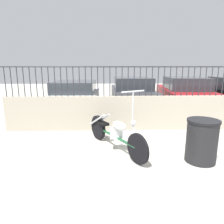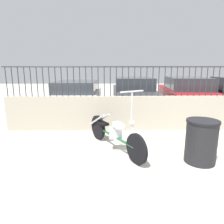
{
  "view_description": "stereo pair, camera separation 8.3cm",
  "coord_description": "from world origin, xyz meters",
  "px_view_note": "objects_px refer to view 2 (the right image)",
  "views": [
    {
      "loc": [
        -2.29,
        -3.26,
        1.83
      ],
      "look_at": [
        -2.13,
        1.78,
        0.7
      ],
      "focal_mm": 32.0,
      "sensor_mm": 36.0,
      "label": 1
    },
    {
      "loc": [
        -2.21,
        -3.26,
        1.83
      ],
      "look_at": [
        -2.13,
        1.78,
        0.7
      ],
      "focal_mm": 32.0,
      "sensor_mm": 36.0,
      "label": 2
    }
  ],
  "objects_px": {
    "motorcycle_green": "(112,131)",
    "trash_bin": "(201,141)",
    "car_white": "(77,95)",
    "car_red": "(185,94)",
    "car_dark_grey": "(133,93)"
  },
  "relations": [
    {
      "from": "motorcycle_green",
      "to": "car_white",
      "type": "distance_m",
      "value": 4.43
    },
    {
      "from": "motorcycle_green",
      "to": "car_red",
      "type": "xyz_separation_m",
      "value": [
        3.25,
        4.21,
        0.31
      ]
    },
    {
      "from": "motorcycle_green",
      "to": "trash_bin",
      "type": "height_order",
      "value": "motorcycle_green"
    },
    {
      "from": "motorcycle_green",
      "to": "trash_bin",
      "type": "distance_m",
      "value": 1.86
    },
    {
      "from": "motorcycle_green",
      "to": "car_dark_grey",
      "type": "distance_m",
      "value": 4.6
    },
    {
      "from": "trash_bin",
      "to": "car_white",
      "type": "bearing_deg",
      "value": 122.63
    },
    {
      "from": "motorcycle_green",
      "to": "car_white",
      "type": "bearing_deg",
      "value": 169.24
    },
    {
      "from": "motorcycle_green",
      "to": "car_dark_grey",
      "type": "bearing_deg",
      "value": 137.72
    },
    {
      "from": "car_white",
      "to": "car_red",
      "type": "xyz_separation_m",
      "value": [
        4.69,
        0.03,
        0.06
      ]
    },
    {
      "from": "car_red",
      "to": "car_dark_grey",
      "type": "bearing_deg",
      "value": 89.36
    },
    {
      "from": "car_red",
      "to": "car_white",
      "type": "bearing_deg",
      "value": 96.5
    },
    {
      "from": "car_white",
      "to": "car_red",
      "type": "distance_m",
      "value": 4.69
    },
    {
      "from": "motorcycle_green",
      "to": "car_white",
      "type": "height_order",
      "value": "motorcycle_green"
    },
    {
      "from": "car_white",
      "to": "trash_bin",
      "type": "bearing_deg",
      "value": -146.75
    },
    {
      "from": "motorcycle_green",
      "to": "car_dark_grey",
      "type": "height_order",
      "value": "car_dark_grey"
    }
  ]
}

